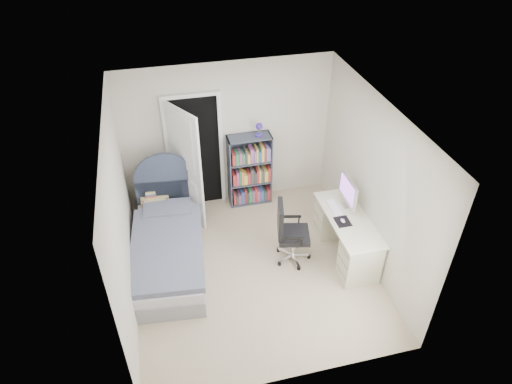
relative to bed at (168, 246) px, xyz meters
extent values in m
cube|color=tan|center=(1.18, -0.46, -0.32)|extent=(3.40, 3.60, 0.05)
cube|color=white|center=(1.18, -0.46, 2.23)|extent=(3.40, 3.60, 0.05)
cube|color=beige|center=(1.18, 1.37, 0.96)|extent=(3.40, 0.05, 2.50)
cube|color=beige|center=(1.18, -2.28, 0.96)|extent=(3.40, 0.05, 2.50)
cube|color=beige|center=(-0.55, -0.46, 0.96)|extent=(0.05, 3.60, 2.50)
cube|color=beige|center=(2.90, -0.46, 0.96)|extent=(0.05, 3.60, 2.50)
cube|color=black|center=(0.63, 1.34, 0.71)|extent=(0.80, 0.01, 2.00)
cube|color=white|center=(0.20, 1.31, 0.71)|extent=(0.06, 0.06, 2.00)
cube|color=white|center=(1.06, 1.31, 0.71)|extent=(0.06, 0.06, 2.00)
cube|color=white|center=(0.63, 1.31, 1.74)|extent=(0.92, 0.06, 0.06)
cube|color=white|center=(0.43, 0.96, 0.71)|extent=(0.44, 0.71, 2.00)
cube|color=gray|center=(-0.01, -0.10, -0.16)|extent=(1.17, 2.13, 0.27)
cube|color=silver|center=(-0.01, -0.10, 0.04)|extent=(1.15, 2.09, 0.16)
cube|color=slate|center=(-0.02, -0.21, 0.17)|extent=(1.18, 1.83, 0.10)
cube|color=slate|center=(0.06, 0.63, 0.19)|extent=(0.77, 0.48, 0.12)
cube|color=#384257|center=(0.10, 0.95, 0.11)|extent=(0.97, 0.16, 0.82)
cylinder|color=#384257|center=(0.10, 0.95, 0.52)|extent=(0.97, 0.16, 0.97)
cylinder|color=#D9C485|center=(-0.30, 0.84, -0.02)|extent=(0.04, 0.04, 0.55)
cylinder|color=#D9C485|center=(-0.30, 1.21, -0.02)|extent=(0.04, 0.04, 0.55)
cylinder|color=#D9C485|center=(0.08, 0.84, -0.02)|extent=(0.04, 0.04, 0.55)
cylinder|color=#D9C485|center=(0.08, 1.21, -0.02)|extent=(0.04, 0.04, 0.55)
cube|color=#D9C485|center=(-0.11, 1.03, 0.24)|extent=(0.44, 0.44, 0.03)
cube|color=#D9C485|center=(-0.11, 1.03, -0.10)|extent=(0.39, 0.39, 0.02)
cube|color=#B24C33|center=(-0.17, 1.03, 0.27)|extent=(0.17, 0.24, 0.03)
cube|color=#3F598C|center=(-0.17, 1.03, 0.30)|extent=(0.16, 0.23, 0.03)
cube|color=#D8CC7F|center=(-0.17, 1.03, 0.33)|extent=(0.15, 0.22, 0.03)
cylinder|color=silver|center=(0.43, 1.24, -0.28)|extent=(0.20, 0.20, 0.02)
cylinder|color=silver|center=(0.43, 1.24, 0.40)|extent=(0.02, 0.02, 1.38)
sphere|color=silver|center=(0.49, 1.20, 1.06)|extent=(0.08, 0.08, 0.08)
cube|color=#3C4352|center=(1.15, 1.17, 0.35)|extent=(0.02, 0.31, 1.28)
cube|color=#3C4352|center=(1.85, 1.17, 0.35)|extent=(0.02, 0.31, 1.28)
cube|color=#3C4352|center=(1.50, 1.17, 0.98)|extent=(0.72, 0.31, 0.02)
cube|color=#3C4352|center=(1.50, 1.17, -0.28)|extent=(0.72, 0.31, 0.02)
cube|color=#3C4352|center=(1.50, 1.32, 0.35)|extent=(0.72, 0.01, 1.28)
cube|color=#3C4352|center=(1.50, 1.17, 0.12)|extent=(0.68, 0.29, 0.02)
cube|color=#3C4352|center=(1.50, 1.17, 0.53)|extent=(0.68, 0.29, 0.02)
cylinder|color=#38239A|center=(1.66, 1.17, 1.00)|extent=(0.12, 0.12, 0.02)
cylinder|color=silver|center=(1.66, 1.17, 1.08)|extent=(0.02, 0.02, 0.16)
sphere|color=#38239A|center=(1.66, 1.14, 1.17)|extent=(0.11, 0.11, 0.11)
cube|color=#B23333|center=(1.21, 1.15, -0.16)|extent=(0.04, 0.22, 0.21)
cube|color=#3F3F3F|center=(1.26, 1.15, -0.18)|extent=(0.04, 0.22, 0.17)
cube|color=#994C7F|center=(1.31, 1.15, -0.17)|extent=(0.04, 0.22, 0.19)
cube|color=#335999|center=(1.36, 1.15, -0.15)|extent=(0.05, 0.22, 0.23)
cube|color=#B23333|center=(1.40, 1.15, -0.12)|extent=(0.03, 0.22, 0.28)
cube|color=#3F3F3F|center=(1.44, 1.15, -0.16)|extent=(0.04, 0.22, 0.22)
cube|color=#337F4C|center=(1.49, 1.15, -0.15)|extent=(0.05, 0.22, 0.24)
cube|color=#994C7F|center=(1.55, 1.15, -0.15)|extent=(0.04, 0.22, 0.23)
cube|color=#B23333|center=(1.59, 1.15, -0.13)|extent=(0.03, 0.22, 0.28)
cube|color=#994C7F|center=(1.64, 1.15, -0.15)|extent=(0.05, 0.22, 0.22)
cube|color=#335999|center=(1.70, 1.15, -0.16)|extent=(0.06, 0.22, 0.20)
cube|color=#3F3F3F|center=(1.76, 1.15, -0.18)|extent=(0.05, 0.22, 0.18)
cube|color=#B23333|center=(1.82, 1.15, -0.16)|extent=(0.06, 0.22, 0.22)
cube|color=#B23333|center=(1.22, 1.15, 0.24)|extent=(0.06, 0.22, 0.21)
cube|color=#994C7F|center=(1.28, 1.15, 0.26)|extent=(0.04, 0.22, 0.25)
cube|color=#337F4C|center=(1.32, 1.15, 0.27)|extent=(0.03, 0.22, 0.27)
cube|color=orange|center=(1.36, 1.15, 0.26)|extent=(0.04, 0.22, 0.26)
cube|color=#D8BF4C|center=(1.41, 1.15, 0.23)|extent=(0.06, 0.22, 0.19)
cube|color=#B23333|center=(1.47, 1.15, 0.24)|extent=(0.04, 0.22, 0.21)
cube|color=#3F3F3F|center=(1.52, 1.15, 0.27)|extent=(0.06, 0.22, 0.26)
cube|color=#3F3F3F|center=(1.58, 1.15, 0.23)|extent=(0.04, 0.22, 0.19)
cube|color=#B23333|center=(1.62, 1.15, 0.26)|extent=(0.03, 0.22, 0.24)
cube|color=#D8BF4C|center=(1.66, 1.15, 0.25)|extent=(0.03, 0.22, 0.24)
cube|color=#3F3F3F|center=(1.71, 1.15, 0.25)|extent=(0.05, 0.22, 0.23)
cube|color=#D8BF4C|center=(1.77, 1.15, 0.24)|extent=(0.06, 0.22, 0.21)
cube|color=#B23333|center=(1.83, 1.15, 0.26)|extent=(0.05, 0.22, 0.25)
cube|color=#B23333|center=(1.22, 1.15, 0.65)|extent=(0.05, 0.22, 0.20)
cube|color=#337F4C|center=(1.28, 1.15, 0.65)|extent=(0.05, 0.22, 0.20)
cube|color=#994C7F|center=(1.33, 1.15, 0.65)|extent=(0.05, 0.22, 0.21)
cube|color=#337F4C|center=(1.38, 1.15, 0.64)|extent=(0.04, 0.22, 0.18)
cube|color=#3F3F3F|center=(1.42, 1.15, 0.67)|extent=(0.03, 0.22, 0.25)
cube|color=#D8BF4C|center=(1.47, 1.15, 0.63)|extent=(0.04, 0.22, 0.18)
cube|color=#994C7F|center=(1.52, 1.15, 0.67)|extent=(0.06, 0.22, 0.26)
cube|color=#7F72B2|center=(1.57, 1.15, 0.65)|extent=(0.03, 0.22, 0.20)
cube|color=#D8BF4C|center=(1.61, 1.15, 0.67)|extent=(0.03, 0.22, 0.25)
cube|color=#335999|center=(1.65, 1.15, 0.65)|extent=(0.05, 0.22, 0.20)
cube|color=#D8BF4C|center=(1.70, 1.15, 0.68)|extent=(0.04, 0.22, 0.27)
cube|color=#B23333|center=(1.74, 1.15, 0.67)|extent=(0.03, 0.22, 0.25)
cube|color=#7F72B2|center=(1.78, 1.15, 0.67)|extent=(0.03, 0.22, 0.25)
cube|color=#7F72B2|center=(1.82, 1.15, 0.66)|extent=(0.03, 0.22, 0.24)
cube|color=beige|center=(2.59, -0.47, 0.38)|extent=(0.57, 1.43, 0.03)
cube|color=beige|center=(2.59, -0.97, 0.04)|extent=(0.52, 0.38, 0.66)
cube|color=beige|center=(2.59, 0.04, 0.04)|extent=(0.52, 0.38, 0.66)
cube|color=silver|center=(2.69, -0.18, 0.41)|extent=(0.15, 0.15, 0.01)
cube|color=silver|center=(2.72, -0.18, 0.51)|extent=(0.03, 0.06, 0.21)
cube|color=silver|center=(2.67, -0.18, 0.68)|extent=(0.04, 0.53, 0.38)
cube|color=#9F56D1|center=(2.65, -0.18, 0.70)|extent=(0.00, 0.48, 0.30)
cube|color=white|center=(2.48, -0.18, 0.41)|extent=(0.12, 0.38, 0.02)
cube|color=black|center=(2.48, -0.52, 0.40)|extent=(0.21, 0.25, 0.00)
ellipsoid|color=white|center=(2.48, -0.52, 0.42)|extent=(0.06, 0.10, 0.03)
cube|color=silver|center=(1.92, -0.41, -0.24)|extent=(0.26, 0.09, 0.02)
cylinder|color=black|center=(2.04, -0.44, -0.27)|extent=(0.06, 0.06, 0.06)
cube|color=silver|center=(1.86, -0.27, -0.24)|extent=(0.17, 0.24, 0.02)
cylinder|color=black|center=(1.93, -0.16, -0.27)|extent=(0.06, 0.06, 0.06)
cube|color=silver|center=(1.72, -0.28, -0.24)|extent=(0.20, 0.22, 0.02)
cylinder|color=black|center=(1.64, -0.19, -0.27)|extent=(0.06, 0.06, 0.06)
cube|color=silver|center=(1.68, -0.43, -0.24)|extent=(0.25, 0.14, 0.02)
cylinder|color=black|center=(1.57, -0.48, -0.27)|extent=(0.06, 0.06, 0.06)
cube|color=silver|center=(1.81, -0.50, -0.24)|extent=(0.06, 0.26, 0.02)
cylinder|color=black|center=(1.82, -0.63, -0.27)|extent=(0.06, 0.06, 0.06)
cylinder|color=silver|center=(1.80, -0.38, -0.04)|extent=(0.06, 0.06, 0.39)
cube|color=black|center=(1.80, -0.38, 0.17)|extent=(0.53, 0.53, 0.08)
cube|color=black|center=(1.60, -0.33, 0.47)|extent=(0.16, 0.41, 0.51)
cube|color=black|center=(1.73, -0.61, 0.32)|extent=(0.28, 0.10, 0.03)
cube|color=black|center=(1.84, -0.14, 0.32)|extent=(0.28, 0.10, 0.03)
camera|label=1|loc=(0.09, -5.07, 4.62)|focal=32.00mm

